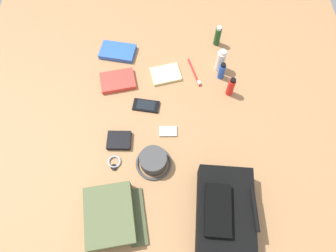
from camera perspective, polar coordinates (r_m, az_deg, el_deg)
name	(u,v)px	position (r m, az deg, el deg)	size (l,w,h in m)	color
ground_plane	(168,131)	(1.40, 0.00, -0.93)	(2.64, 2.02, 0.02)	#A27348
backpack	(224,213)	(1.23, 11.06, -16.47)	(0.38, 0.25, 0.14)	black
toiletry_pouch	(111,216)	(1.26, -11.11, -16.98)	(0.27, 0.27, 0.07)	#56603D
bucket_hat	(153,161)	(1.30, -2.90, -6.93)	(0.16, 0.16, 0.08)	#434343
shampoo_bottle	(218,36)	(1.67, 9.77, 17.10)	(0.03, 0.03, 0.12)	#19471E
toothpaste_tube	(221,61)	(1.55, 10.35, 12.58)	(0.05, 0.05, 0.14)	white
deodorant_spray	(222,71)	(1.53, 10.56, 10.61)	(0.03, 0.03, 0.11)	blue
sunscreen_spray	(231,87)	(1.47, 12.29, 7.57)	(0.03, 0.03, 0.12)	red
paperback_novel	(118,52)	(1.66, -9.89, 14.23)	(0.15, 0.20, 0.03)	blue
travel_guidebook	(118,81)	(1.54, -9.87, 8.76)	(0.15, 0.19, 0.02)	red
cell_phone	(146,106)	(1.45, -4.35, 4.04)	(0.09, 0.14, 0.01)	black
media_player	(167,131)	(1.38, -0.17, -1.07)	(0.05, 0.08, 0.01)	#B7B7BC
wristwatch	(114,163)	(1.34, -10.56, -7.10)	(0.07, 0.06, 0.01)	#99999E
toothbrush	(195,74)	(1.56, 5.27, 10.27)	(0.18, 0.06, 0.02)	red
wallet	(119,140)	(1.37, -9.63, -2.82)	(0.09, 0.11, 0.02)	black
notepad	(166,74)	(1.55, -0.45, 10.19)	(0.11, 0.15, 0.02)	beige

